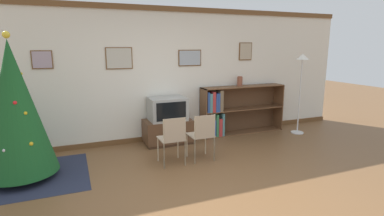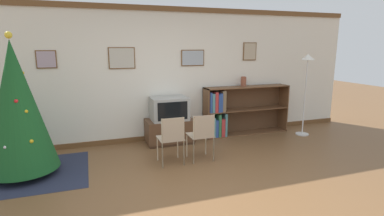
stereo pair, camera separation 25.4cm
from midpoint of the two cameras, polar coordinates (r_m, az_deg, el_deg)
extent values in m
plane|color=brown|center=(4.14, 1.26, -16.15)|extent=(24.00, 24.00, 0.00)
cube|color=silver|center=(6.15, -8.37, 6.17)|extent=(9.10, 0.08, 2.70)
cube|color=brown|center=(6.11, -8.62, 18.35)|extent=(9.10, 0.03, 0.10)
cube|color=brown|center=(6.36, -7.90, -5.61)|extent=(9.10, 0.03, 0.10)
cube|color=brown|center=(5.93, -27.78, 8.14)|extent=(0.34, 0.02, 0.32)
cube|color=#A893A3|center=(5.91, -27.79, 8.14)|extent=(0.31, 0.01, 0.29)
cube|color=brown|center=(5.95, -14.92, 9.15)|extent=(0.50, 0.02, 0.41)
cube|color=#BCB7A8|center=(5.94, -14.90, 9.15)|extent=(0.47, 0.01, 0.38)
cube|color=brown|center=(6.30, -1.59, 9.52)|extent=(0.50, 0.02, 0.33)
cube|color=#9EA8B2|center=(6.29, -1.55, 9.52)|extent=(0.47, 0.01, 0.30)
cube|color=brown|center=(6.88, 9.08, 10.60)|extent=(0.32, 0.02, 0.39)
cube|color=tan|center=(6.87, 9.13, 10.60)|extent=(0.29, 0.01, 0.35)
cube|color=#23283D|center=(5.28, -30.65, -11.45)|extent=(1.82, 1.53, 0.01)
cylinder|color=maroon|center=(5.26, -30.71, -10.90)|extent=(0.36, 0.36, 0.10)
cone|color=#195123|center=(4.98, -31.92, -0.03)|extent=(1.02, 1.02, 1.93)
sphere|color=yellow|center=(4.91, -33.22, 11.61)|extent=(0.10, 0.10, 0.10)
sphere|color=red|center=(4.75, -32.00, 0.86)|extent=(0.05, 0.05, 0.05)
sphere|color=gold|center=(4.76, -29.68, -5.96)|extent=(0.06, 0.06, 0.06)
sphere|color=gold|center=(4.76, -30.49, -0.87)|extent=(0.05, 0.05, 0.05)
sphere|color=#1E4CB2|center=(5.21, -27.51, -4.48)|extent=(0.05, 0.05, 0.05)
sphere|color=gold|center=(4.94, -31.09, 5.62)|extent=(0.04, 0.04, 0.04)
sphere|color=silver|center=(4.79, -33.52, -6.78)|extent=(0.04, 0.04, 0.04)
cube|color=#412A1A|center=(6.14, -5.82, -6.44)|extent=(0.90, 0.52, 0.05)
cube|color=brown|center=(6.07, -5.87, -4.25)|extent=(0.94, 0.54, 0.44)
cube|color=#9E9E99|center=(5.96, -5.96, -0.14)|extent=(0.72, 0.52, 0.45)
cube|color=black|center=(5.71, -5.21, -0.65)|extent=(0.59, 0.01, 0.35)
cube|color=tan|center=(5.00, -5.46, -5.81)|extent=(0.40, 0.40, 0.02)
cube|color=tan|center=(4.76, -4.84, -4.20)|extent=(0.35, 0.02, 0.38)
cylinder|color=beige|center=(5.19, -7.92, -7.77)|extent=(0.02, 0.02, 0.42)
cylinder|color=beige|center=(5.28, -4.10, -7.33)|extent=(0.02, 0.02, 0.42)
cylinder|color=beige|center=(4.86, -6.85, -9.11)|extent=(0.02, 0.02, 0.42)
cylinder|color=beige|center=(4.96, -2.79, -8.60)|extent=(0.02, 0.02, 0.42)
cylinder|color=beige|center=(4.79, -6.91, -6.90)|extent=(0.02, 0.02, 0.82)
cylinder|color=beige|center=(4.89, -2.81, -6.43)|extent=(0.02, 0.02, 0.82)
cube|color=tan|center=(5.16, 0.20, -5.17)|extent=(0.40, 0.40, 0.02)
cube|color=tan|center=(4.94, 1.05, -3.58)|extent=(0.35, 0.02, 0.38)
cylinder|color=beige|center=(5.33, -2.35, -7.11)|extent=(0.02, 0.02, 0.42)
cylinder|color=beige|center=(5.45, 1.23, -6.66)|extent=(0.02, 0.02, 0.42)
cylinder|color=beige|center=(5.01, -0.94, -8.35)|extent=(0.02, 0.02, 0.42)
cylinder|color=beige|center=(5.14, 2.84, -7.83)|extent=(0.02, 0.02, 0.42)
cylinder|color=beige|center=(4.95, -0.95, -6.21)|extent=(0.02, 0.02, 0.82)
cylinder|color=beige|center=(5.08, 2.86, -5.73)|extent=(0.02, 0.02, 0.82)
cube|color=brown|center=(6.36, 1.01, -0.99)|extent=(0.02, 0.36, 1.06)
cube|color=brown|center=(7.33, 15.11, 0.31)|extent=(0.02, 0.36, 1.06)
cube|color=brown|center=(6.71, 8.70, 4.08)|extent=(1.96, 0.36, 0.02)
cube|color=brown|center=(6.92, 8.43, -4.53)|extent=(1.96, 0.36, 0.02)
cube|color=brown|center=(6.79, 8.57, -0.12)|extent=(1.92, 0.36, 0.02)
cube|color=brown|center=(6.94, 7.84, -0.02)|extent=(1.96, 0.01, 1.06)
cube|color=#B73333|center=(6.39, 1.84, -3.57)|extent=(0.05, 0.20, 0.45)
cube|color=teal|center=(6.43, 2.33, -3.62)|extent=(0.06, 0.21, 0.43)
cube|color=#2D4C93|center=(6.48, 2.77, -3.76)|extent=(0.06, 0.25, 0.37)
cube|color=#337547|center=(6.49, 3.34, -3.21)|extent=(0.05, 0.24, 0.49)
cube|color=#B73333|center=(6.55, 3.88, -3.54)|extent=(0.08, 0.28, 0.38)
cube|color=teal|center=(6.54, 4.50, -3.08)|extent=(0.05, 0.23, 0.49)
cube|color=#2D4C93|center=(6.30, 1.58, 1.15)|extent=(0.04, 0.27, 0.43)
cube|color=teal|center=(6.33, 2.05, 1.05)|extent=(0.06, 0.28, 0.40)
cube|color=#B73333|center=(6.32, 2.77, 1.18)|extent=(0.07, 0.20, 0.43)
cube|color=#2D4C93|center=(6.38, 3.18, 1.08)|extent=(0.04, 0.26, 0.39)
cube|color=#2D4C93|center=(6.37, 3.67, 1.12)|extent=(0.04, 0.21, 0.40)
cube|color=#756047|center=(6.40, 4.15, 1.39)|extent=(0.07, 0.23, 0.45)
cylinder|color=brown|center=(6.70, 8.01, 5.04)|extent=(0.12, 0.12, 0.20)
torus|color=brown|center=(6.69, 8.04, 5.91)|extent=(0.11, 0.11, 0.02)
cylinder|color=silver|center=(7.16, 18.42, -4.44)|extent=(0.28, 0.28, 0.03)
cylinder|color=silver|center=(6.98, 18.86, 2.06)|extent=(0.03, 0.03, 1.62)
cone|color=white|center=(6.90, 19.34, 9.19)|extent=(0.28, 0.28, 0.12)
camera|label=1|loc=(0.13, -91.40, -0.29)|focal=28.00mm
camera|label=2|loc=(0.13, 88.60, 0.29)|focal=28.00mm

